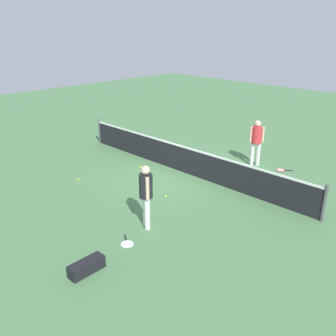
{
  "coord_description": "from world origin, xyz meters",
  "views": [
    {
      "loc": [
        8.23,
        -9.12,
        4.94
      ],
      "look_at": [
        0.94,
        -1.74,
        0.9
      ],
      "focal_mm": 39.77,
      "sensor_mm": 36.0,
      "label": 1
    }
  ],
  "objects": [
    {
      "name": "player_near_side",
      "position": [
        1.88,
        -3.48,
        1.01
      ],
      "size": [
        0.49,
        0.47,
        1.7
      ],
      "color": "white",
      "rests_on": "ground_plane"
    },
    {
      "name": "tennis_racket_far_player",
      "position": [
        2.39,
        2.61,
        0.01
      ],
      "size": [
        0.58,
        0.47,
        0.03
      ],
      "color": "red",
      "rests_on": "ground_plane"
    },
    {
      "name": "tennis_ball_by_net",
      "position": [
        1.0,
        -1.9,
        0.03
      ],
      "size": [
        0.07,
        0.07,
        0.07
      ],
      "primitive_type": "sphere",
      "color": "#C6E033",
      "rests_on": "ground_plane"
    },
    {
      "name": "tennis_racket_near_player",
      "position": [
        2.15,
        -4.37,
        0.01
      ],
      "size": [
        0.59,
        0.45,
        0.03
      ],
      "color": "white",
      "rests_on": "ground_plane"
    },
    {
      "name": "ground_plane",
      "position": [
        0.0,
        0.0,
        0.0
      ],
      "size": [
        40.0,
        40.0,
        0.0
      ],
      "primitive_type": "plane",
      "color": "#4C7A4C"
    },
    {
      "name": "player_far_side",
      "position": [
        1.38,
        2.41,
        1.01
      ],
      "size": [
        0.48,
        0.48,
        1.7
      ],
      "color": "white",
      "rests_on": "ground_plane"
    },
    {
      "name": "court_net",
      "position": [
        0.0,
        0.0,
        0.5
      ],
      "size": [
        10.09,
        0.09,
        1.07
      ],
      "color": "#4C4C51",
      "rests_on": "ground_plane"
    },
    {
      "name": "tennis_ball_baseline",
      "position": [
        -1.05,
        -0.82,
        0.03
      ],
      "size": [
        0.07,
        0.07,
        0.07
      ],
      "primitive_type": "sphere",
      "color": "#C6E033",
      "rests_on": "ground_plane"
    },
    {
      "name": "equipment_bag",
      "position": [
        2.39,
        -5.62,
        0.14
      ],
      "size": [
        0.3,
        0.81,
        0.28
      ],
      "color": "black",
      "rests_on": "ground_plane"
    },
    {
      "name": "tennis_ball_near_player",
      "position": [
        -1.4,
        -0.8,
        0.03
      ],
      "size": [
        0.07,
        0.07,
        0.07
      ],
      "primitive_type": "sphere",
      "color": "#C6E033",
      "rests_on": "ground_plane"
    },
    {
      "name": "tennis_ball_midcourt",
      "position": [
        -2.02,
        -3.05,
        0.03
      ],
      "size": [
        0.07,
        0.07,
        0.07
      ],
      "primitive_type": "sphere",
      "color": "#C6E033",
      "rests_on": "ground_plane"
    }
  ]
}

